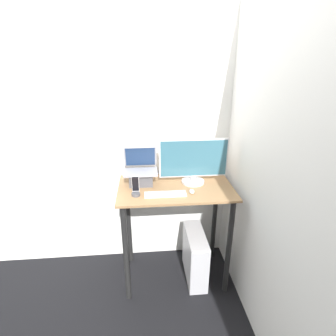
% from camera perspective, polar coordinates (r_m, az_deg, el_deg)
% --- Properties ---
extents(ground_plane, '(12.00, 12.00, 0.00)m').
position_cam_1_polar(ground_plane, '(2.67, 2.23, -26.46)').
color(ground_plane, black).
extents(wall_back, '(6.00, 0.05, 2.60)m').
position_cam_1_polar(wall_back, '(2.55, 0.70, 6.08)').
color(wall_back, white).
rests_on(wall_back, ground_plane).
extents(wall_side_right, '(0.05, 6.00, 2.60)m').
position_cam_1_polar(wall_side_right, '(2.07, 19.09, 1.00)').
color(wall_side_right, white).
rests_on(wall_side_right, ground_plane).
extents(desk, '(1.00, 0.60, 0.99)m').
position_cam_1_polar(desk, '(2.41, 1.59, -8.69)').
color(desk, '#936D47').
rests_on(desk, ground_plane).
extents(laptop, '(0.29, 0.24, 0.32)m').
position_cam_1_polar(laptop, '(2.33, -5.94, -1.37)').
color(laptop, '#4C4C51').
rests_on(laptop, desk).
extents(monitor, '(0.61, 0.20, 0.41)m').
position_cam_1_polar(monitor, '(2.32, 5.59, 1.22)').
color(monitor, silver).
rests_on(monitor, desk).
extents(keyboard, '(0.34, 0.10, 0.02)m').
position_cam_1_polar(keyboard, '(2.16, -0.57, -5.70)').
color(keyboard, silver).
rests_on(keyboard, desk).
extents(mouse, '(0.04, 0.07, 0.03)m').
position_cam_1_polar(mouse, '(2.20, 5.22, -5.11)').
color(mouse, white).
rests_on(mouse, desk).
extents(cell_phone, '(0.07, 0.07, 0.17)m').
position_cam_1_polar(cell_phone, '(2.16, -7.05, -4.74)').
color(cell_phone, '#4C4C51').
rests_on(cell_phone, desk).
extents(computer_tower, '(0.17, 0.49, 0.50)m').
position_cam_1_polar(computer_tower, '(2.71, 5.89, -18.44)').
color(computer_tower, silver).
rests_on(computer_tower, ground_plane).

